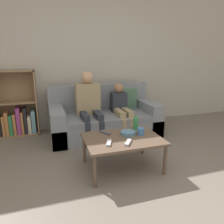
# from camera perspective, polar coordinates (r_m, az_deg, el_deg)

# --- Properties ---
(ground_plane) EXTENTS (22.00, 22.00, 0.00)m
(ground_plane) POSITION_cam_1_polar(r_m,az_deg,el_deg) (2.21, 12.95, -24.70)
(ground_plane) COLOR #70665B
(wall_back) EXTENTS (12.00, 0.06, 2.60)m
(wall_back) POSITION_cam_1_polar(r_m,az_deg,el_deg) (4.23, -5.25, 13.87)
(wall_back) COLOR #B7B2A8
(wall_back) RESTS_ON ground_plane
(couch) EXTENTS (1.83, 0.91, 0.84)m
(couch) POSITION_cam_1_polar(r_m,az_deg,el_deg) (3.85, -2.05, -1.77)
(couch) COLOR gray
(couch) RESTS_ON ground_plane
(bookshelf) EXTENTS (0.67, 0.28, 1.12)m
(bookshelf) POSITION_cam_1_polar(r_m,az_deg,el_deg) (4.11, -23.42, 0.02)
(bookshelf) COLOR #8E7051
(bookshelf) RESTS_ON ground_plane
(coffee_table) EXTENTS (0.92, 0.67, 0.40)m
(coffee_table) POSITION_cam_1_polar(r_m,az_deg,el_deg) (2.68, 2.79, -7.52)
(coffee_table) COLOR brown
(coffee_table) RESTS_ON ground_plane
(person_adult) EXTENTS (0.39, 0.63, 1.11)m
(person_adult) POSITION_cam_1_polar(r_m,az_deg,el_deg) (3.61, -6.12, 2.86)
(person_adult) COLOR #282D38
(person_adult) RESTS_ON ground_plane
(person_child) EXTENTS (0.26, 0.63, 0.89)m
(person_child) POSITION_cam_1_polar(r_m,az_deg,el_deg) (3.74, 2.36, 1.40)
(person_child) COLOR #9E8966
(person_child) RESTS_ON ground_plane
(cup_near) EXTENTS (0.09, 0.09, 0.09)m
(cup_near) POSITION_cam_1_polar(r_m,az_deg,el_deg) (2.78, 7.52, -5.00)
(cup_near) COLOR #3D70B2
(cup_near) RESTS_ON coffee_table
(tv_remote_0) EXTENTS (0.14, 0.17, 0.02)m
(tv_remote_0) POSITION_cam_1_polar(r_m,az_deg,el_deg) (2.52, 4.23, -7.93)
(tv_remote_0) COLOR #B7B7BC
(tv_remote_0) RESTS_ON coffee_table
(tv_remote_1) EXTENTS (0.12, 0.17, 0.02)m
(tv_remote_1) POSITION_cam_1_polar(r_m,az_deg,el_deg) (2.80, -1.76, -5.40)
(tv_remote_1) COLOR #47474C
(tv_remote_1) RESTS_ON coffee_table
(tv_remote_2) EXTENTS (0.11, 0.18, 0.02)m
(tv_remote_2) POSITION_cam_1_polar(r_m,az_deg,el_deg) (2.50, -0.82, -8.06)
(tv_remote_2) COLOR #B7B7BC
(tv_remote_2) RESTS_ON coffee_table
(snack_bowl) EXTENTS (0.19, 0.19, 0.05)m
(snack_bowl) POSITION_cam_1_polar(r_m,az_deg,el_deg) (2.77, 4.23, -5.48)
(snack_bowl) COLOR teal
(snack_bowl) RESTS_ON coffee_table
(bottle) EXTENTS (0.07, 0.07, 0.19)m
(bottle) POSITION_cam_1_polar(r_m,az_deg,el_deg) (2.95, 6.20, -2.94)
(bottle) COLOR #33844C
(bottle) RESTS_ON coffee_table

